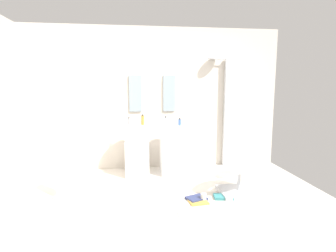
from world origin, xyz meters
The scene contains 18 objects.
ground_plane centered at (0.00, 0.00, -0.02)m, with size 4.80×3.60×0.04m, color silver.
rear_partition centered at (0.00, 1.65, 1.30)m, with size 4.80×0.10×2.60m, color beige.
pedestal_sink_left centered at (-0.31, 1.17, 0.44)m, with size 0.41×0.41×0.98m.
pedestal_sink_right centered at (0.31, 1.17, 0.44)m, with size 0.41×0.41×0.98m.
vanity_mirror_left centered at (-0.31, 1.58, 1.40)m, with size 0.22×0.03×0.66m, color #8C9EA8.
vanity_mirror_right centered at (0.31, 1.58, 1.40)m, with size 0.22×0.03×0.66m, color #8C9EA8.
shower_column centered at (1.41, 1.53, 1.08)m, with size 0.49×0.24×2.05m.
lounge_chair centered at (1.12, 0.13, 0.35)m, with size 1.07×1.07×0.65m.
towel_rack centered at (-1.26, 0.22, 0.63)m, with size 0.37×0.22×0.95m.
area_rug centered at (0.65, -0.13, 0.01)m, with size 1.01×0.73×0.01m, color beige.
magazine_ochre centered at (0.47, -0.11, 0.02)m, with size 0.24×0.20×0.02m, color gold.
magazine_teal centered at (0.85, -0.02, 0.03)m, with size 0.26×0.18×0.03m, color teal.
magazine_navy centered at (0.46, -0.02, 0.03)m, with size 0.25×0.20×0.03m, color navy.
coffee_mug centered at (0.55, -0.06, 0.06)m, with size 0.07×0.07×0.10m, color white.
soap_bottle_amber centered at (-0.20, 1.22, 0.96)m, with size 0.05×0.05×0.18m.
soap_bottle_clear centered at (0.21, 1.27, 0.94)m, with size 0.05×0.05×0.14m.
soap_bottle_grey centered at (-0.43, 1.25, 0.94)m, with size 0.04×0.04×0.14m.
soap_bottle_blue centered at (0.42, 1.08, 0.93)m, with size 0.05×0.05×0.12m.
Camera 1 is at (-0.41, -3.53, 1.57)m, focal length 29.67 mm.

